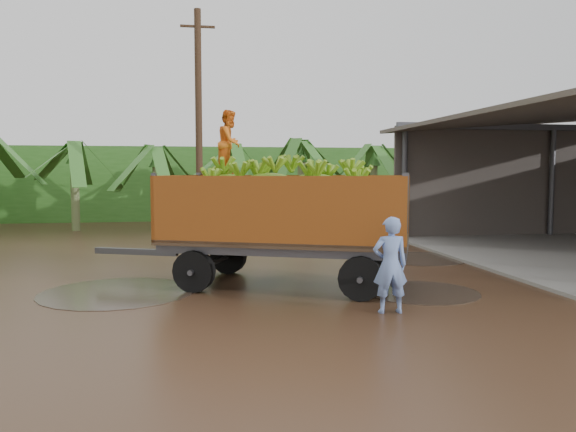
% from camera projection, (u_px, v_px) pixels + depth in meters
% --- Properties ---
extents(ground, '(100.00, 100.00, 0.00)m').
position_uv_depth(ground, '(280.00, 273.00, 13.31)').
color(ground, black).
rests_on(ground, ground).
extents(hedge_north, '(22.00, 3.00, 3.60)m').
position_uv_depth(hedge_north, '(193.00, 183.00, 28.56)').
color(hedge_north, '#2D661E').
rests_on(hedge_north, ground).
extents(banana_trailer, '(6.91, 4.15, 3.76)m').
position_uv_depth(banana_trailer, '(286.00, 214.00, 11.73)').
color(banana_trailer, '#C8641C').
rests_on(banana_trailer, ground).
extents(man_blue, '(0.62, 0.43, 1.64)m').
position_uv_depth(man_blue, '(390.00, 265.00, 9.49)').
color(man_blue, '#7390D2').
rests_on(man_blue, ground).
extents(utility_pole, '(1.20, 0.24, 8.03)m').
position_uv_depth(utility_pole, '(199.00, 124.00, 19.76)').
color(utility_pole, '#47301E').
rests_on(utility_pole, ground).
extents(banana_plants, '(24.74, 21.02, 4.18)m').
position_uv_depth(banana_plants, '(87.00, 188.00, 18.02)').
color(banana_plants, '#2D661E').
rests_on(banana_plants, ground).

